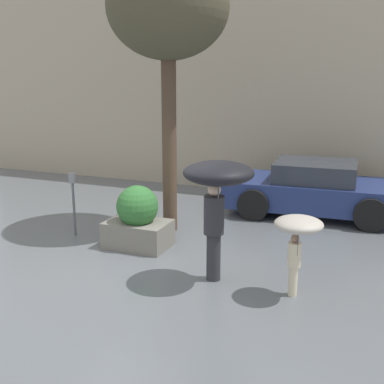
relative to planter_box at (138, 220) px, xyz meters
The scene contains 8 objects.
ground_plane 1.37m from the planter_box, 64.87° to the right, with size 40.00×40.00×0.00m, color slate.
building_facade 5.93m from the planter_box, 84.29° to the left, with size 18.00×0.30×6.00m.
planter_box is the anchor object (origin of this frame).
person_adult 2.39m from the planter_box, 27.06° to the right, with size 1.07×1.07×1.94m.
person_child 3.37m from the planter_box, 18.42° to the right, with size 0.70×0.70×1.24m.
parked_car_near 4.44m from the planter_box, 51.46° to the left, with size 4.09×2.20×1.25m.
street_tree 4.04m from the planter_box, 83.81° to the left, with size 2.37×2.37×5.46m.
parking_meter 1.58m from the planter_box, behind, with size 0.14×0.14×1.29m.
Camera 1 is at (3.68, -6.51, 3.19)m, focal length 45.00 mm.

